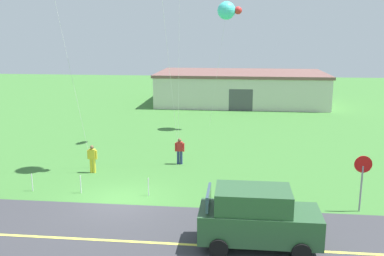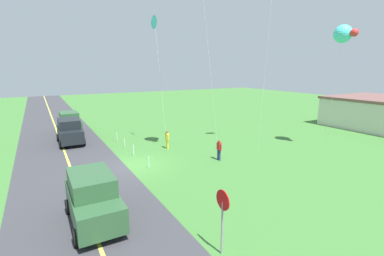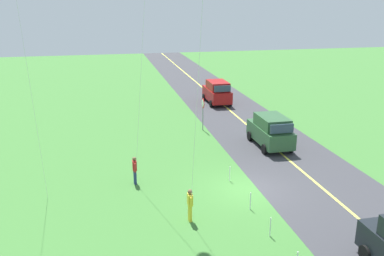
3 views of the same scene
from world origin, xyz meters
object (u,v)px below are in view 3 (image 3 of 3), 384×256
at_px(car_parked_east_far, 217,92).
at_px(person_adult_near, 190,204).
at_px(person_adult_companion, 135,169).
at_px(stop_sign, 203,108).
at_px(car_suv_foreground, 271,131).

xyz_separation_m(car_parked_east_far, person_adult_near, (-21.83, 7.41, -0.29)).
bearing_deg(person_adult_companion, stop_sign, -118.89).
bearing_deg(person_adult_companion, car_parked_east_far, -113.63).
distance_m(car_parked_east_far, person_adult_near, 23.05).
distance_m(car_parked_east_far, person_adult_companion, 19.64).
bearing_deg(person_adult_near, car_parked_east_far, 71.85).
xyz_separation_m(person_adult_near, person_adult_companion, (4.67, 2.15, 0.00)).
height_order(car_suv_foreground, person_adult_near, car_suv_foreground).
distance_m(car_suv_foreground, person_adult_near, 11.73).
bearing_deg(person_adult_companion, person_adult_near, 120.16).
bearing_deg(car_suv_foreground, person_adult_near, 139.27).
xyz_separation_m(stop_sign, person_adult_companion, (-8.89, 6.08, -0.94)).
relative_size(stop_sign, person_adult_companion, 1.60).
height_order(car_suv_foreground, person_adult_companion, car_suv_foreground).
height_order(car_parked_east_far, person_adult_companion, car_parked_east_far).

